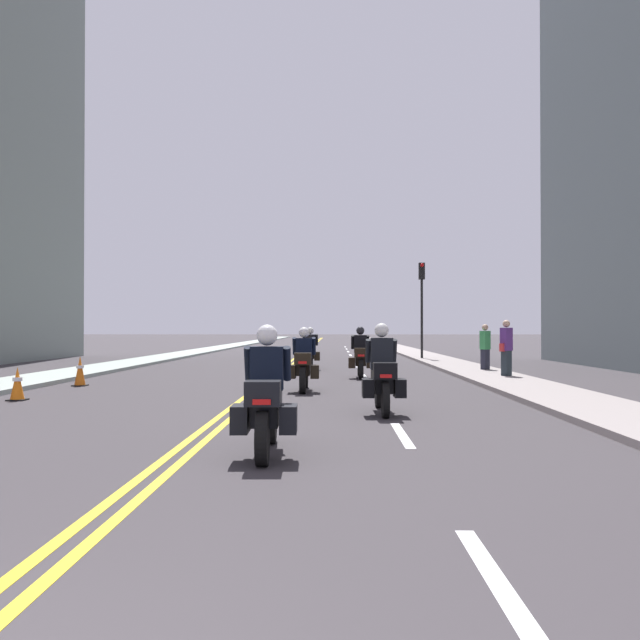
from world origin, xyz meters
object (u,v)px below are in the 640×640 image
(traffic_cone_0, at_px, (17,384))
(motorcycle_0, at_px, (266,403))
(pedestrian_0, at_px, (506,349))
(traffic_light_far, at_px, (422,293))
(motorcycle_4, at_px, (310,352))
(motorcycle_2, at_px, (304,365))
(traffic_cone_1, at_px, (80,371))
(pedestrian_1, at_px, (485,348))
(motorcycle_3, at_px, (360,357))
(motorcycle_1, at_px, (382,377))

(traffic_cone_0, bearing_deg, motorcycle_0, -46.73)
(pedestrian_0, bearing_deg, traffic_light_far, -128.16)
(motorcycle_4, relative_size, traffic_cone_0, 3.00)
(motorcycle_2, relative_size, traffic_light_far, 0.48)
(traffic_light_far, bearing_deg, motorcycle_4, -124.68)
(motorcycle_2, relative_size, motorcycle_4, 1.05)
(traffic_cone_0, xyz_separation_m, pedestrian_0, (11.99, 6.27, 0.58))
(motorcycle_2, relative_size, traffic_cone_1, 2.78)
(pedestrian_1, bearing_deg, traffic_light_far, -128.61)
(traffic_light_far, bearing_deg, pedestrian_1, -83.68)
(traffic_light_far, bearing_deg, motorcycle_3, -106.27)
(traffic_cone_1, height_order, pedestrian_0, pedestrian_0)
(motorcycle_3, xyz_separation_m, traffic_light_far, (3.41, 11.70, 2.62))
(traffic_cone_1, height_order, traffic_light_far, traffic_light_far)
(motorcycle_0, relative_size, motorcycle_3, 0.98)
(motorcycle_2, bearing_deg, motorcycle_3, 71.27)
(motorcycle_1, height_order, pedestrian_1, pedestrian_1)
(motorcycle_0, xyz_separation_m, motorcycle_3, (1.67, 13.35, 0.00))
(motorcycle_2, distance_m, traffic_cone_1, 6.24)
(traffic_cone_0, height_order, pedestrian_0, pedestrian_0)
(motorcycle_3, distance_m, traffic_cone_1, 8.32)
(motorcycle_1, xyz_separation_m, motorcycle_3, (-0.04, 9.14, -0.03))
(motorcycle_2, xyz_separation_m, pedestrian_0, (5.94, 3.95, 0.29))
(motorcycle_1, relative_size, motorcycle_3, 1.01)
(traffic_light_far, relative_size, pedestrian_1, 2.78)
(motorcycle_0, distance_m, motorcycle_3, 13.46)
(motorcycle_4, distance_m, traffic_light_far, 9.39)
(motorcycle_3, bearing_deg, traffic_cone_0, -136.66)
(traffic_cone_1, bearing_deg, pedestrian_1, 25.47)
(motorcycle_0, height_order, traffic_light_far, traffic_light_far)
(traffic_cone_0, xyz_separation_m, pedestrian_1, (12.06, 9.51, 0.52))
(motorcycle_4, xyz_separation_m, traffic_cone_0, (-5.90, -11.31, -0.31))
(motorcycle_0, xyz_separation_m, pedestrian_0, (6.03, 12.60, 0.29))
(motorcycle_1, height_order, traffic_cone_0, motorcycle_1)
(motorcycle_0, height_order, motorcycle_4, motorcycle_0)
(traffic_cone_0, distance_m, pedestrian_0, 13.54)
(traffic_light_far, xyz_separation_m, pedestrian_0, (0.95, -12.45, -2.33))
(motorcycle_4, bearing_deg, motorcycle_0, -88.73)
(motorcycle_4, distance_m, pedestrian_1, 6.42)
(motorcycle_3, bearing_deg, pedestrian_1, 29.89)
(pedestrian_0, distance_m, pedestrian_1, 3.24)
(motorcycle_4, bearing_deg, traffic_light_far, 56.41)
(motorcycle_1, height_order, pedestrian_0, pedestrian_0)
(motorcycle_0, bearing_deg, pedestrian_0, 62.89)
(pedestrian_1, bearing_deg, motorcycle_0, 23.99)
(motorcycle_0, xyz_separation_m, traffic_cone_0, (-5.96, 6.33, -0.28))
(motorcycle_2, height_order, traffic_cone_1, motorcycle_2)
(motorcycle_0, distance_m, motorcycle_1, 4.54)
(motorcycle_1, height_order, motorcycle_3, motorcycle_1)
(pedestrian_1, bearing_deg, motorcycle_2, 5.13)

